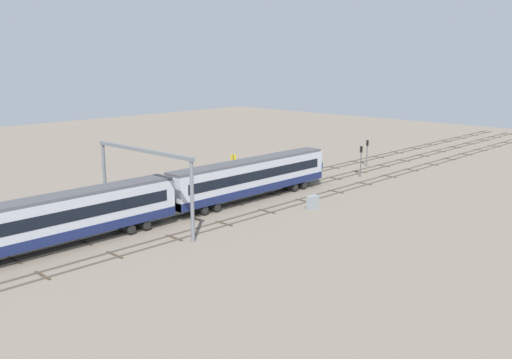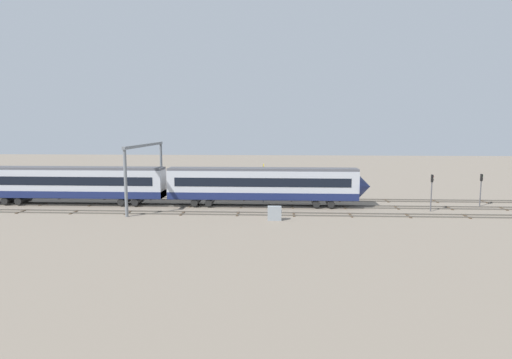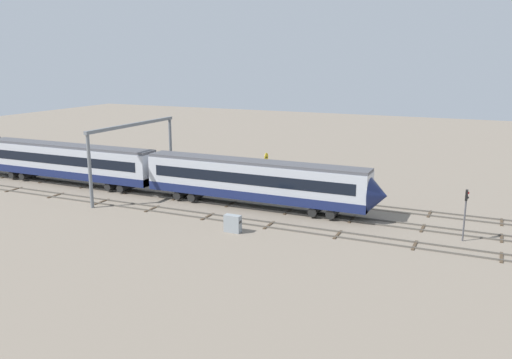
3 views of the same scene
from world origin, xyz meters
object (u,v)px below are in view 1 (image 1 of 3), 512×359
(signal_light_trackside_approach, at_px, (361,157))
(overhead_gantry, at_px, (144,169))
(signal_light_trackside_departure, at_px, (367,149))
(relay_cabinet, at_px, (313,203))
(speed_sign_near_foreground, at_px, (233,169))

(signal_light_trackside_approach, bearing_deg, overhead_gantry, 176.16)
(signal_light_trackside_approach, bearing_deg, signal_light_trackside_departure, 26.55)
(overhead_gantry, xyz_separation_m, signal_light_trackside_approach, (35.65, -2.39, -2.96))
(signal_light_trackside_approach, relative_size, relay_cabinet, 2.85)
(signal_light_trackside_approach, xyz_separation_m, signal_light_trackside_departure, (7.50, 3.75, -0.18))
(overhead_gantry, distance_m, signal_light_trackside_departure, 43.29)
(signal_light_trackside_departure, bearing_deg, speed_sign_near_foreground, 177.10)
(overhead_gantry, distance_m, speed_sign_near_foreground, 15.66)
(overhead_gantry, bearing_deg, relay_cabinet, -26.46)
(speed_sign_near_foreground, height_order, signal_light_trackside_departure, speed_sign_near_foreground)
(overhead_gantry, bearing_deg, speed_sign_near_foreground, 10.33)
(overhead_gantry, relative_size, speed_sign_near_foreground, 2.94)
(overhead_gantry, height_order, signal_light_trackside_departure, overhead_gantry)
(speed_sign_near_foreground, bearing_deg, overhead_gantry, -169.67)
(signal_light_trackside_approach, height_order, signal_light_trackside_departure, signal_light_trackside_approach)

